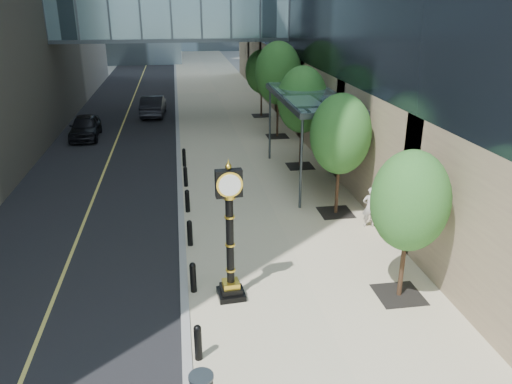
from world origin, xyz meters
TOP-DOWN VIEW (x-y plane):
  - ground at (0.00, 0.00)m, footprint 320.00×320.00m
  - road at (-7.00, 40.00)m, footprint 8.00×180.00m
  - sidewalk at (1.00, 40.00)m, footprint 8.00×180.00m
  - curb at (-3.00, 40.00)m, footprint 0.25×180.00m
  - skywalk at (-3.00, 28.00)m, footprint 17.00×4.20m
  - entrance_canopy at (3.48, 14.00)m, footprint 3.00×8.00m
  - bollard_row at (-2.70, 9.00)m, footprint 0.20×16.20m
  - street_trees at (3.60, 17.34)m, footprint 3.01×28.37m
  - street_clock at (-1.57, 3.73)m, footprint 0.86×0.86m
  - pedestrian at (4.50, 7.98)m, footprint 0.67×0.50m
  - car_near at (-9.04, 24.27)m, footprint 1.89×4.47m
  - car_far at (-4.81, 30.60)m, footprint 1.98×4.92m

SIDE VIEW (x-z plane):
  - ground at x=0.00m, z-range 0.00..0.00m
  - road at x=-7.00m, z-range 0.00..0.02m
  - sidewalk at x=1.00m, z-range 0.00..0.06m
  - curb at x=-3.00m, z-range 0.00..0.07m
  - bollard_row at x=-2.70m, z-range 0.06..0.96m
  - car_near at x=-9.04m, z-range 0.02..1.53m
  - car_far at x=-4.81m, z-range 0.02..1.61m
  - pedestrian at x=4.50m, z-range 0.06..1.73m
  - street_clock at x=-1.57m, z-range -0.23..4.09m
  - street_trees at x=3.60m, z-range 0.64..6.83m
  - entrance_canopy at x=3.48m, z-range 2.00..6.38m
  - skywalk at x=-3.00m, z-range 4.81..10.61m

